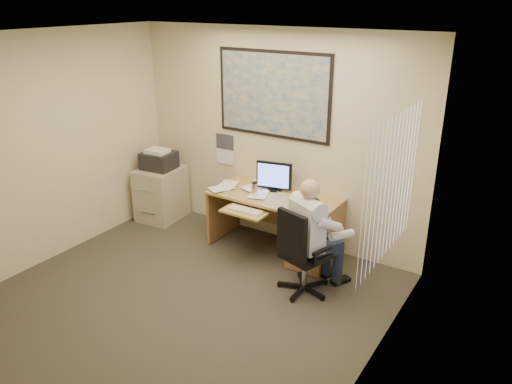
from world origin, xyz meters
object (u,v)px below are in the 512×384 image
Objects in this scene: filing_cabinet at (161,189)px; office_chair at (304,269)px; desk at (298,223)px; person at (307,236)px.

office_chair is (2.64, -0.66, -0.16)m from filing_cabinet.
filing_cabinet is at bearing -177.27° from office_chair.
office_chair is (0.44, -0.70, -0.15)m from desk.
office_chair is 0.77× the size of person.
person is (2.63, -0.59, 0.20)m from filing_cabinet.
desk is 1.24× the size of person.
person reaches higher than desk.
filing_cabinet is at bearing -179.07° from desk.
desk is 1.54× the size of filing_cabinet.
filing_cabinet is at bearing -166.19° from person.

